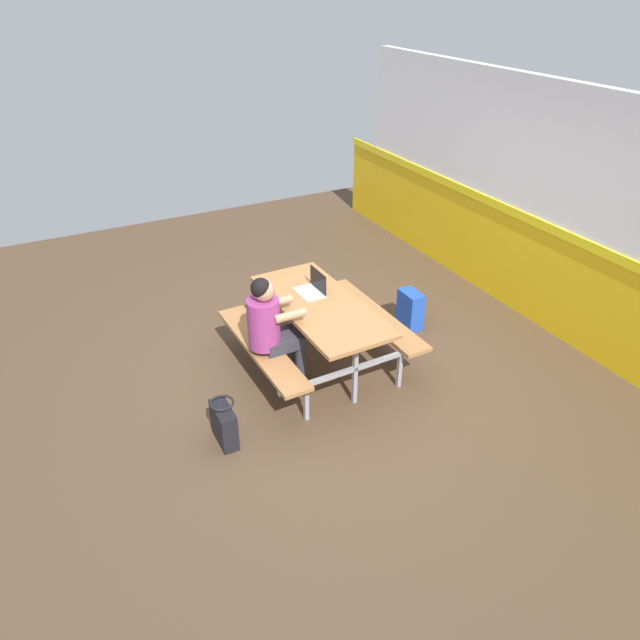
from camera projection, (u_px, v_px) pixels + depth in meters
ground_plane at (329, 376)px, 5.88m from camera, size 10.00×10.00×0.02m
accent_backdrop at (546, 214)px, 6.28m from camera, size 8.00×0.14×2.60m
picnic_table_main at (320, 318)px, 5.73m from camera, size 1.72×1.58×0.74m
student_nearer at (272, 325)px, 5.36m from camera, size 0.37×0.53×1.21m
laptop_silver at (312, 288)px, 5.81m from camera, size 0.32×0.23×0.22m
backpack_dark at (411, 310)px, 6.57m from camera, size 0.30×0.22×0.44m
tote_bag_bright at (224, 424)px, 4.96m from camera, size 0.34×0.21×0.43m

